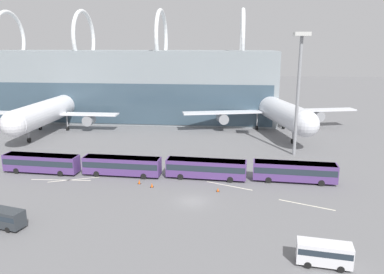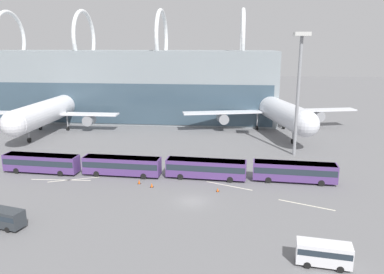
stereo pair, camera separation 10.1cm
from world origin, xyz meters
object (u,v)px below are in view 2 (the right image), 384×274
object	(u,v)px
service_van_crossing	(324,253)
traffic_cone_2	(139,182)
airliner_at_gate_near	(50,111)
shuttle_bus_2	(206,168)
airliner_at_gate_far	(273,108)
traffic_cone_1	(218,190)
shuttle_bus_1	(122,165)
traffic_cone_0	(152,185)
floodlight_mast	(299,72)
shuttle_bus_0	(41,162)
shuttle_bus_3	(294,171)
service_van_foreground	(1,216)

from	to	relation	value
service_van_crossing	traffic_cone_2	world-z (taller)	service_van_crossing
airliner_at_gate_near	shuttle_bus_2	size ratio (longest dim) A/B	2.85
airliner_at_gate_far	traffic_cone_1	world-z (taller)	airliner_at_gate_far
shuttle_bus_1	traffic_cone_0	world-z (taller)	shuttle_bus_1
airliner_at_gate_far	shuttle_bus_2	size ratio (longest dim) A/B	3.41
shuttle_bus_1	floodlight_mast	world-z (taller)	floodlight_mast
airliner_at_gate_far	floodlight_mast	world-z (taller)	floodlight_mast
shuttle_bus_1	floodlight_mast	xyz separation A→B (m)	(30.92, 15.59, 14.53)
traffic_cone_2	service_van_crossing	bearing A→B (deg)	-40.35
shuttle_bus_0	traffic_cone_1	bearing A→B (deg)	-6.69
airliner_at_gate_far	shuttle_bus_3	distance (m)	37.83
shuttle_bus_0	service_van_crossing	distance (m)	48.23
shuttle_bus_0	traffic_cone_2	bearing A→B (deg)	-7.62
airliner_at_gate_far	shuttle_bus_0	distance (m)	57.22
airliner_at_gate_far	shuttle_bus_0	bearing A→B (deg)	-62.87
shuttle_bus_2	traffic_cone_1	xyz separation A→B (m)	(2.17, -5.46, -1.60)
service_van_foreground	service_van_crossing	bearing A→B (deg)	6.85
service_van_crossing	traffic_cone_2	xyz separation A→B (m)	(-23.91, 20.31, -1.08)
airliner_at_gate_far	service_van_crossing	xyz separation A→B (m)	(-0.99, -61.43, -4.28)
service_van_crossing	shuttle_bus_3	bearing A→B (deg)	-84.28
airliner_at_gate_near	service_van_crossing	bearing A→B (deg)	44.83
shuttle_bus_1	floodlight_mast	size ratio (longest dim) A/B	0.55
shuttle_bus_0	shuttle_bus_3	xyz separation A→B (m)	(42.73, 0.00, 0.00)
service_van_foreground	shuttle_bus_2	bearing A→B (deg)	53.24
floodlight_mast	traffic_cone_0	xyz separation A→B (m)	(-24.81, -20.36, -16.09)
airliner_at_gate_near	service_van_crossing	size ratio (longest dim) A/B	6.83
shuttle_bus_0	shuttle_bus_1	size ratio (longest dim) A/B	1.00
shuttle_bus_1	shuttle_bus_2	xyz separation A→B (m)	(14.24, 0.00, 0.00)
shuttle_bus_0	shuttle_bus_1	bearing A→B (deg)	3.50
airliner_at_gate_near	shuttle_bus_3	xyz separation A→B (m)	(55.92, -30.59, -3.43)
service_van_foreground	traffic_cone_0	size ratio (longest dim) A/B	8.96
shuttle_bus_1	shuttle_bus_2	size ratio (longest dim) A/B	1.00
service_van_crossing	shuttle_bus_1	bearing A→B (deg)	-33.11
shuttle_bus_1	service_van_foreground	distance (m)	21.62
shuttle_bus_0	service_van_foreground	distance (m)	20.13
service_van_crossing	traffic_cone_2	distance (m)	31.39
floodlight_mast	shuttle_bus_3	bearing A→B (deg)	-98.86
traffic_cone_1	traffic_cone_2	world-z (taller)	traffic_cone_2
shuttle_bus_0	shuttle_bus_1	world-z (taller)	same
service_van_foreground	floodlight_mast	bearing A→B (deg)	54.66
service_van_crossing	traffic_cone_2	size ratio (longest dim) A/B	7.41
shuttle_bus_0	floodlight_mast	distance (m)	49.95
airliner_at_gate_far	floodlight_mast	bearing A→B (deg)	-8.30
shuttle_bus_1	traffic_cone_0	distance (m)	7.91
service_van_foreground	traffic_cone_1	size ratio (longest dim) A/B	10.48
shuttle_bus_2	floodlight_mast	xyz separation A→B (m)	(16.68, 15.59, 14.53)
service_van_foreground	service_van_crossing	distance (m)	37.20
shuttle_bus_0	service_van_foreground	xyz separation A→B (m)	(4.99, -19.50, -0.50)
floodlight_mast	traffic_cone_1	size ratio (longest dim) A/B	40.73
shuttle_bus_0	floodlight_mast	xyz separation A→B (m)	(45.16, 15.63, 14.53)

